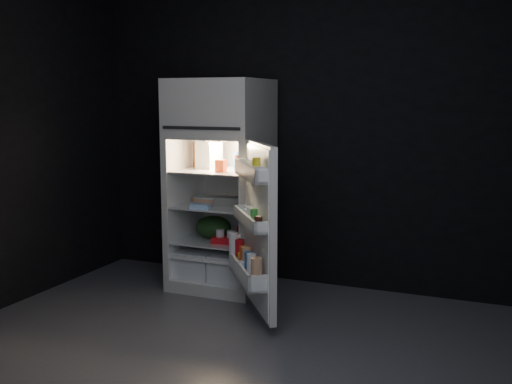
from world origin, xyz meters
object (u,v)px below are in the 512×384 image
at_px(refrigerator, 222,177).
at_px(fridge_door, 256,231).
at_px(milk_jug, 209,155).
at_px(egg_carton, 234,201).
at_px(yogurt_tray, 227,240).

xyz_separation_m(refrigerator, fridge_door, (0.60, -0.68, -0.28)).
bearing_deg(milk_jug, refrigerator, 23.42).
bearing_deg(refrigerator, fridge_door, -48.65).
distance_m(refrigerator, fridge_door, 0.95).
relative_size(egg_carton, yogurt_tray, 1.34).
bearing_deg(egg_carton, yogurt_tray, -104.95).
distance_m(refrigerator, yogurt_tray, 0.55).
xyz_separation_m(fridge_door, milk_jug, (-0.71, 0.66, 0.47)).
height_order(egg_carton, yogurt_tray, egg_carton).
distance_m(egg_carton, yogurt_tray, 0.33).
bearing_deg(yogurt_tray, fridge_door, -56.88).
bearing_deg(refrigerator, yogurt_tray, -54.49).
relative_size(refrigerator, egg_carton, 5.50).
relative_size(refrigerator, yogurt_tray, 7.39).
relative_size(milk_jug, yogurt_tray, 1.00).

